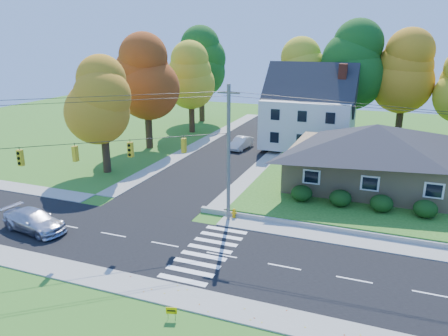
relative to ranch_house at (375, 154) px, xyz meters
The scene contains 21 objects.
ground 18.18m from the ranch_house, 116.57° to the right, with size 120.00×120.00×0.00m, color #3D7923.
road_main 18.18m from the ranch_house, 116.57° to the right, with size 90.00×8.00×0.02m, color black.
road_cross 19.15m from the ranch_house, 147.99° to the left, with size 8.00×44.00×0.02m, color black.
sidewalk_north 13.98m from the ranch_house, 126.03° to the right, with size 90.00×2.00×0.08m, color #9C9A90.
sidewalk_south 22.70m from the ranch_house, 110.85° to the right, with size 90.00×2.00×0.08m, color #9C9A90.
lawn 7.69m from the ranch_house, 45.00° to the left, with size 30.00×30.00×0.50m, color #3D7923.
ranch_house is the anchor object (origin of this frame).
colonial_house 14.46m from the ranch_house, 123.55° to the left, with size 10.40×8.40×9.60m.
hedge_row 6.57m from the ranch_house, 94.61° to the right, with size 10.70×1.70×1.27m.
traffic_infrastructure 16.87m from the ranch_house, 119.09° to the right, with size 38.10×10.66×10.00m.
tree_lot_0 21.20m from the ranch_house, 119.05° to the left, with size 6.72×6.72×12.51m.
tree_lot_1 18.58m from the ranch_house, 103.24° to the left, with size 7.84×7.84×14.60m.
tree_lot_2 18.99m from the ranch_house, 83.66° to the left, with size 7.28×7.28×13.56m.
tree_west_0 25.61m from the ranch_house, behind, with size 6.16×6.16×11.47m.
tree_west_1 27.18m from the ranch_house, 167.01° to the left, with size 7.28×7.28×13.56m.
tree_west_2 30.03m from the ranch_house, 147.38° to the left, with size 6.72×6.72×12.51m.
tree_west_3 36.60m from the ranch_house, 138.37° to the left, with size 7.84×7.84×14.60m.
silver_sedan 27.77m from the ranch_house, 141.02° to the right, with size 2.06×5.07×1.47m, color #B8B9CD.
white_car 18.26m from the ranch_house, 148.72° to the left, with size 1.52×4.35×1.43m, color #BCBCBC.
fire_hydrant 14.14m from the ranch_house, 131.83° to the right, with size 0.44×0.34×0.77m.
yard_sign 24.33m from the ranch_house, 109.11° to the right, with size 0.52×0.19×0.67m.
Camera 1 is at (8.93, -22.74, 13.20)m, focal length 35.00 mm.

